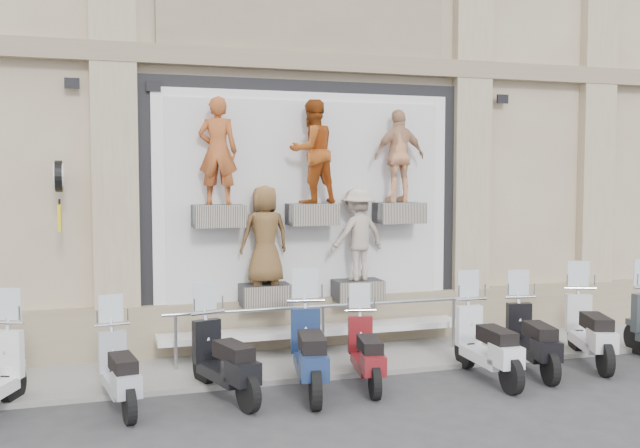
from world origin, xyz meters
The scene contains 13 objects.
ground centered at (0.00, 0.00, 0.00)m, with size 90.00×90.00×0.00m, color #323235.
sidewalk centered at (0.00, 2.10, 0.04)m, with size 16.00×2.20×0.08m, color gray.
building centered at (0.00, 7.00, 6.00)m, with size 14.00×8.60×12.00m, color #BEAC8B, non-canonical shape.
shop_vitrine centered at (0.05, 2.75, 2.39)m, with size 5.60×0.87×4.30m.
guard_rail centered at (0.00, 2.00, 0.47)m, with size 5.06×0.10×0.93m, color #9EA0A5, non-canonical shape.
clock_sign_bracket centered at (-3.90, 2.47, 2.80)m, with size 0.10×0.80×1.02m.
scooter_c centered at (-3.15, 0.61, 0.69)m, with size 0.50×1.71×1.39m, color #999BA6, non-canonical shape.
scooter_d centered at (-1.81, 0.63, 0.75)m, with size 0.54×1.84×1.50m, color black, non-canonical shape.
scooter_e centered at (-0.66, 0.54, 0.81)m, with size 0.58×2.01×1.63m, color #16264E, non-canonical shape.
scooter_f centered at (0.20, 0.60, 0.69)m, with size 0.49×1.69×1.38m, color maroon, non-canonical shape.
scooter_g centered at (1.96, 0.34, 0.76)m, with size 0.55×1.88×1.53m, color silver, non-canonical shape.
scooter_h centered at (2.82, 0.49, 0.74)m, with size 0.53×1.82×1.48m, color black, non-canonical shape.
scooter_i centered at (3.96, 0.63, 0.78)m, with size 0.56×1.92×1.56m, color silver, non-canonical shape.
Camera 1 is at (-3.38, -8.60, 2.96)m, focal length 40.00 mm.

